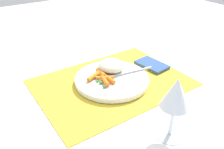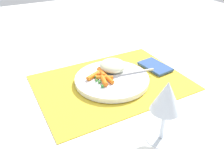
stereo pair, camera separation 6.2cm
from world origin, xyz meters
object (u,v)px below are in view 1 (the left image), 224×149
at_px(carrot_portion, 102,77).
at_px(fork, 120,74).
at_px(wine_glass, 176,96).
at_px(rice_mound, 111,65).
at_px(napkin, 152,64).
at_px(plate, 112,79).

bearing_deg(carrot_portion, fork, 165.80).
bearing_deg(wine_glass, carrot_portion, -86.35).
distance_m(rice_mound, fork, 0.05).
bearing_deg(napkin, rice_mound, -10.12).
bearing_deg(carrot_portion, plate, 161.55).
bearing_deg(napkin, carrot_portion, -0.10).
height_order(carrot_portion, fork, carrot_portion).
xyz_separation_m(plate, napkin, (-0.18, -0.01, -0.00)).
distance_m(wine_glass, napkin, 0.35).
distance_m(rice_mound, napkin, 0.16).
bearing_deg(plate, fork, 170.51).
bearing_deg(plate, carrot_portion, -18.45).
relative_size(plate, carrot_portion, 2.37).
height_order(carrot_portion, napkin, carrot_portion).
relative_size(plate, wine_glass, 1.53).
height_order(plate, carrot_portion, carrot_portion).
distance_m(plate, carrot_portion, 0.04).
distance_m(plate, fork, 0.03).
bearing_deg(fork, carrot_portion, -14.20).
distance_m(rice_mound, wine_glass, 0.31).
bearing_deg(rice_mound, wine_glass, 83.00).
relative_size(rice_mound, fork, 0.46).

